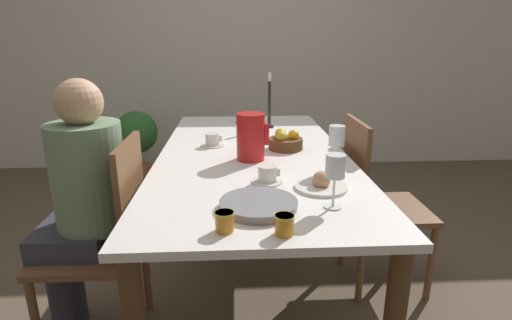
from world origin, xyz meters
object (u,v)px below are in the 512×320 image
Objects in this scene: jam_jar_amber at (225,221)px; person_seated at (83,192)px; wine_glass_juice at (335,169)px; bread_plate at (321,184)px; serving_tray at (259,205)px; fruit_bowl at (285,142)px; wine_glass_water at (337,138)px; potted_plant at (137,137)px; chair_person_side at (107,239)px; jam_jar_red at (284,224)px; teacup_across at (213,141)px; teacup_near_person at (267,175)px; candlestick_tall at (269,106)px; chair_opposite at (374,200)px; red_pitcher at (251,137)px.

person_seated is at bearing 139.68° from jam_jar_amber.
wine_glass_juice is 0.22m from bread_plate.
person_seated is at bearing 153.53° from serving_tray.
fruit_bowl reaches higher than jam_jar_amber.
wine_glass_juice is at bearing -104.80° from wine_glass_water.
fruit_bowl is 0.27× the size of potted_plant.
chair_person_side is at bearing -152.70° from fruit_bowl.
fruit_bowl reaches higher than jam_jar_red.
chair_person_side is 0.74m from teacup_across.
fruit_bowl reaches higher than teacup_near_person.
bread_plate reaches higher than teacup_near_person.
fruit_bowl is (0.12, 0.95, 0.00)m from jam_jar_red.
fruit_bowl reaches higher than serving_tray.
chair_person_side is 1.09m from wine_glass_water.
potted_plant is (-1.16, 1.20, -0.48)m from candlestick_tall.
chair_person_side is 3.46× the size of serving_tray.
chair_person_side is at bearing -112.40° from person_seated.
chair_opposite is 7.26× the size of teacup_across.
wine_glass_water reaches higher than bread_plate.
chair_opposite is at bearing 45.75° from serving_tray.
bread_plate is (0.99, -0.19, 0.09)m from person_seated.
chair_person_side is at bearing -130.89° from teacup_across.
chair_person_side reaches higher than teacup_across.
wine_glass_juice reaches higher than potted_plant.
chair_person_side reaches higher than potted_plant.
wine_glass_juice is at bearing -0.77° from serving_tray.
jam_jar_amber is 0.35× the size of fruit_bowl.
jam_jar_red is 0.35× the size of fruit_bowl.
teacup_near_person is 0.51m from fruit_bowl.
candlestick_tall is at bearing 51.91° from teacup_across.
fruit_bowl is (-0.07, 0.76, -0.10)m from wine_glass_juice.
teacup_near_person is 0.45m from jam_jar_red.
fruit_bowl is at bearing 82.56° from jam_jar_red.
jam_jar_amber is (-0.17, -0.42, 0.01)m from teacup_near_person.
chair_opposite is 1.39× the size of potted_plant.
teacup_near_person reaches higher than jam_jar_amber.
red_pitcher is at bearing 114.23° from wine_glass_juice.
chair_opposite is 0.72m from bread_plate.
jam_jar_amber is (0.62, -0.53, 0.10)m from person_seated.
chair_opposite reaches higher than jam_jar_red.
red_pitcher is 1.74× the size of teacup_across.
teacup_across is at bearing 113.35° from teacup_near_person.
wine_glass_juice is at bearing -110.17° from chair_person_side.
teacup_across is 0.40m from fruit_bowl.
red_pitcher reaches higher than bread_plate.
person_seated is at bearing 169.35° from bread_plate.
wine_glass_juice is at bearing -30.73° from chair_opposite.
potted_plant is (-1.01, 2.49, -0.36)m from serving_tray.
fruit_bowl is (-0.17, 0.38, -0.11)m from wine_glass_water.
chair_person_side is 0.23m from person_seated.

